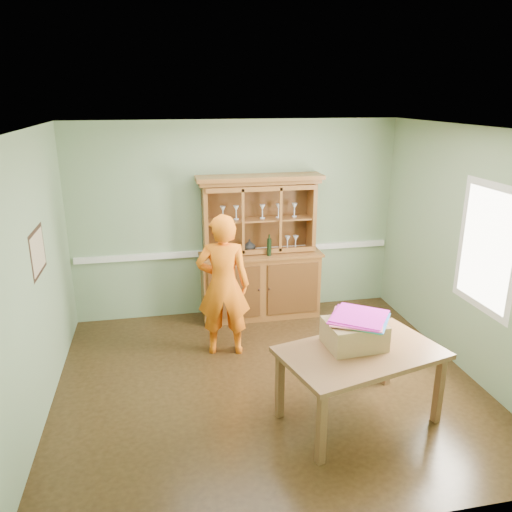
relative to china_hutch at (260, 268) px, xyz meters
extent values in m
plane|color=#483017|center=(-0.28, -1.78, -0.70)|extent=(4.50, 4.50, 0.00)
plane|color=white|center=(-0.28, -1.78, 2.00)|extent=(4.50, 4.50, 0.00)
plane|color=gray|center=(-0.28, 0.22, 0.65)|extent=(4.50, 0.00, 4.50)
plane|color=gray|center=(-2.53, -1.78, 0.65)|extent=(0.00, 4.00, 4.00)
plane|color=gray|center=(1.97, -1.78, 0.65)|extent=(0.00, 4.00, 4.00)
plane|color=gray|center=(-0.28, -3.78, 0.65)|extent=(4.50, 0.00, 4.50)
cube|color=white|center=(-0.28, 0.20, 0.20)|extent=(4.41, 0.05, 0.08)
cube|color=black|center=(-2.51, -1.48, 0.85)|extent=(0.03, 0.60, 0.46)
cube|color=beige|center=(-2.50, -1.48, 0.85)|extent=(0.01, 0.52, 0.38)
cube|color=white|center=(1.95, -2.08, 0.80)|extent=(0.03, 0.96, 1.36)
cube|color=white|center=(1.95, -2.08, 0.80)|extent=(0.01, 0.80, 1.20)
cube|color=brown|center=(0.00, -0.02, -0.25)|extent=(1.62, 0.50, 0.90)
cube|color=brown|center=(0.00, -0.03, 0.22)|extent=(1.67, 0.55, 0.04)
cube|color=#562E14|center=(0.00, 0.21, 0.71)|extent=(1.53, 0.04, 0.95)
cube|color=brown|center=(-0.74, 0.05, 0.71)|extent=(0.05, 0.34, 0.95)
cube|color=brown|center=(0.74, 0.05, 0.71)|extent=(0.05, 0.34, 0.95)
cube|color=brown|center=(0.00, 0.05, 1.21)|extent=(1.62, 0.40, 0.05)
cube|color=brown|center=(0.00, 0.03, 1.26)|extent=(1.69, 0.43, 0.05)
cube|color=brown|center=(0.00, 0.05, 0.68)|extent=(1.42, 0.30, 0.02)
imported|color=#B2B2B7|center=(-0.13, 0.05, 0.32)|extent=(0.16, 0.16, 0.17)
imported|color=yellow|center=(-0.40, 0.05, 0.26)|extent=(0.19, 0.19, 0.05)
cylinder|color=black|center=(0.09, -0.18, 0.38)|extent=(0.06, 0.06, 0.29)
cube|color=brown|center=(0.43, -2.56, 0.01)|extent=(1.65, 1.23, 0.05)
cube|color=brown|center=(-0.11, -3.08, -0.36)|extent=(0.08, 0.08, 0.69)
cube|color=brown|center=(-0.30, -2.37, -0.36)|extent=(0.08, 0.08, 0.69)
cube|color=brown|center=(1.16, -2.74, -0.36)|extent=(0.08, 0.08, 0.69)
cube|color=brown|center=(0.98, -2.04, -0.36)|extent=(0.08, 0.08, 0.69)
cube|color=#97744D|center=(0.40, -2.45, 0.16)|extent=(0.55, 0.46, 0.25)
cube|color=green|center=(0.45, -2.42, 0.29)|extent=(0.65, 0.65, 0.01)
cube|color=#3089E5|center=(0.45, -2.42, 0.30)|extent=(0.65, 0.65, 0.01)
cube|color=pink|center=(0.45, -2.42, 0.30)|extent=(0.65, 0.65, 0.01)
cube|color=#C91EA7|center=(0.45, -2.42, 0.31)|extent=(0.65, 0.65, 0.01)
cube|color=#E523CF|center=(0.45, -2.42, 0.32)|extent=(0.65, 0.65, 0.01)
imported|color=orange|center=(-0.64, -0.98, 0.16)|extent=(0.69, 0.51, 1.73)
camera|label=1|loc=(-1.34, -6.42, 2.30)|focal=35.00mm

